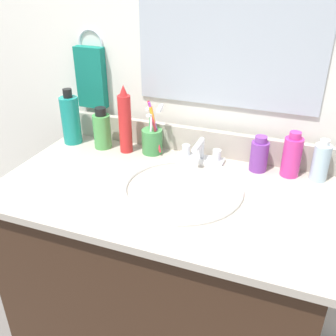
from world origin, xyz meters
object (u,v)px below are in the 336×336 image
object	(u,v)px
cup_green	(152,139)
bottle_gel_clear	(321,162)
bottle_cream_purple	(259,155)
bottle_soap_pink	(292,156)
hand_towel	(91,78)
faucet	(200,154)
bottle_toner_green	(102,130)
bottle_mouthwash_teal	(71,119)
bottle_spray_red	(125,122)

from	to	relation	value
cup_green	bottle_gel_clear	bearing A→B (deg)	0.91
bottle_cream_purple	cup_green	distance (m)	0.37
bottle_gel_clear	bottle_cream_purple	bearing A→B (deg)	-178.37
bottle_soap_pink	cup_green	world-z (taller)	cup_green
bottle_soap_pink	hand_towel	bearing A→B (deg)	174.31
faucet	bottle_gel_clear	size ratio (longest dim) A/B	1.20
hand_towel	faucet	distance (m)	0.49
bottle_toner_green	bottle_cream_purple	xyz separation A→B (m)	(0.55, 0.03, -0.01)
bottle_soap_pink	bottle_mouthwash_teal	distance (m)	0.78
faucet	bottle_cream_purple	size ratio (longest dim) A/B	1.37
bottle_soap_pink	bottle_mouthwash_teal	bearing A→B (deg)	-177.82
bottle_mouthwash_teal	bottle_gel_clear	bearing A→B (deg)	2.18
bottle_soap_pink	cup_green	xyz separation A→B (m)	(-0.46, -0.01, -0.02)
bottle_mouthwash_teal	hand_towel	bearing A→B (deg)	69.69
bottle_toner_green	hand_towel	bearing A→B (deg)	130.93
bottle_gel_clear	hand_towel	bearing A→B (deg)	175.12
hand_towel	cup_green	size ratio (longest dim) A/B	1.17
hand_towel	faucet	bearing A→B (deg)	-10.54
faucet	bottle_spray_red	size ratio (longest dim) A/B	0.67
hand_towel	bottle_gel_clear	distance (m)	0.84
faucet	bottle_toner_green	xyz separation A→B (m)	(-0.36, -0.02, 0.04)
hand_towel	cup_green	xyz separation A→B (m)	(0.27, -0.08, -0.17)
bottle_spray_red	bottle_mouthwash_teal	distance (m)	0.22
bottle_soap_pink	cup_green	distance (m)	0.47
bottle_cream_purple	bottle_soap_pink	size ratio (longest dim) A/B	0.80
faucet	bottle_toner_green	bearing A→B (deg)	-177.14
bottle_mouthwash_teal	bottle_cream_purple	bearing A→B (deg)	2.33
bottle_soap_pink	cup_green	bearing A→B (deg)	-179.33
bottle_cream_purple	bottle_mouthwash_teal	bearing A→B (deg)	-177.67
bottle_cream_purple	bottle_spray_red	world-z (taller)	bottle_spray_red
hand_towel	bottle_mouthwash_teal	distance (m)	0.17
bottle_toner_green	cup_green	world-z (taller)	cup_green
bottle_cream_purple	bottle_mouthwash_teal	size ratio (longest dim) A/B	0.58
bottle_cream_purple	bottle_spray_red	distance (m)	0.46
faucet	bottle_toner_green	world-z (taller)	bottle_toner_green
hand_towel	bottle_spray_red	xyz separation A→B (m)	(0.18, -0.10, -0.11)
bottle_toner_green	bottle_cream_purple	bearing A→B (deg)	2.67
bottle_gel_clear	cup_green	size ratio (longest dim) A/B	0.71
bottle_cream_purple	faucet	bearing A→B (deg)	-177.67
bottle_mouthwash_teal	cup_green	distance (m)	0.31
bottle_toner_green	cup_green	distance (m)	0.19
bottle_toner_green	bottle_gel_clear	xyz separation A→B (m)	(0.73, 0.03, -0.01)
bottle_toner_green	bottle_cream_purple	distance (m)	0.55
bottle_mouthwash_teal	faucet	bearing A→B (deg)	2.34
faucet	bottle_cream_purple	xyz separation A→B (m)	(0.19, 0.01, 0.03)
faucet	bottle_soap_pink	distance (m)	0.29
bottle_gel_clear	bottle_mouthwash_teal	xyz separation A→B (m)	(-0.86, -0.03, 0.03)
faucet	bottle_spray_red	world-z (taller)	bottle_spray_red
bottle_gel_clear	bottle_mouthwash_teal	world-z (taller)	bottle_mouthwash_teal
bottle_soap_pink	bottle_mouthwash_teal	xyz separation A→B (m)	(-0.78, -0.03, 0.02)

